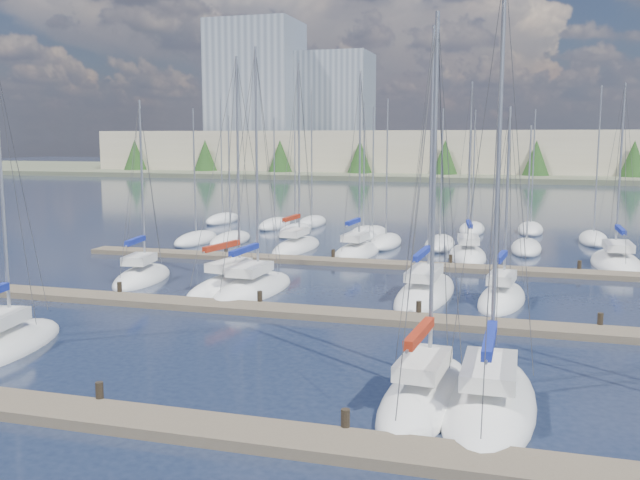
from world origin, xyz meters
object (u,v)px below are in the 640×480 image
(sailboat_k, at_px, (425,293))
(sailboat_n, at_px, (296,247))
(sailboat_i, at_px, (233,284))
(sailboat_o, at_px, (357,252))
(sailboat_j, at_px, (253,289))
(sailboat_e, at_px, (489,401))
(sailboat_d, at_px, (425,395))
(sailboat_p, at_px, (468,255))
(sailboat_c, at_px, (3,345))
(sailboat_l, at_px, (502,299))
(sailboat_q, at_px, (616,262))
(sailboat_h, at_px, (142,277))

(sailboat_k, xyz_separation_m, sailboat_n, (-11.77, 13.52, 0.01))
(sailboat_i, bearing_deg, sailboat_o, 83.23)
(sailboat_j, bearing_deg, sailboat_e, -42.97)
(sailboat_d, distance_m, sailboat_p, 28.85)
(sailboat_e, height_order, sailboat_c, sailboat_e)
(sailboat_k, relative_size, sailboat_l, 1.39)
(sailboat_o, bearing_deg, sailboat_q, 6.12)
(sailboat_h, bearing_deg, sailboat_c, -90.86)
(sailboat_i, relative_size, sailboat_l, 1.27)
(sailboat_c, bearing_deg, sailboat_q, 38.27)
(sailboat_e, height_order, sailboat_h, sailboat_e)
(sailboat_d, bearing_deg, sailboat_c, -178.39)
(sailboat_o, bearing_deg, sailboat_l, -45.98)
(sailboat_h, bearing_deg, sailboat_j, -16.82)
(sailboat_e, relative_size, sailboat_i, 1.05)
(sailboat_l, bearing_deg, sailboat_o, 135.89)
(sailboat_e, bearing_deg, sailboat_d, -179.61)
(sailboat_p, bearing_deg, sailboat_o, 179.48)
(sailboat_n, relative_size, sailboat_i, 1.09)
(sailboat_c, height_order, sailboat_o, sailboat_o)
(sailboat_n, bearing_deg, sailboat_k, -47.50)
(sailboat_k, xyz_separation_m, sailboat_j, (-9.32, -1.65, -0.00))
(sailboat_c, relative_size, sailboat_l, 1.17)
(sailboat_j, height_order, sailboat_l, sailboat_j)
(sailboat_q, relative_size, sailboat_o, 0.92)
(sailboat_q, height_order, sailboat_i, sailboat_i)
(sailboat_n, relative_size, sailboat_o, 1.07)
(sailboat_n, distance_m, sailboat_l, 21.00)
(sailboat_e, relative_size, sailboat_k, 0.95)
(sailboat_h, relative_size, sailboat_i, 0.83)
(sailboat_p, xyz_separation_m, sailboat_l, (2.87, -13.68, -0.00))
(sailboat_n, bearing_deg, sailboat_p, 0.72)
(sailboat_k, height_order, sailboat_j, sailboat_k)
(sailboat_e, relative_size, sailboat_l, 1.33)
(sailboat_p, bearing_deg, sailboat_n, 171.36)
(sailboat_i, bearing_deg, sailboat_l, 12.51)
(sailboat_d, height_order, sailboat_j, sailboat_j)
(sailboat_n, height_order, sailboat_o, sailboat_n)
(sailboat_k, distance_m, sailboat_o, 14.06)
(sailboat_e, height_order, sailboat_n, sailboat_n)
(sailboat_h, distance_m, sailboat_j, 7.65)
(sailboat_j, distance_m, sailboat_l, 13.40)
(sailboat_p, xyz_separation_m, sailboat_k, (-1.15, -13.35, -0.00))
(sailboat_n, relative_size, sailboat_j, 1.06)
(sailboat_j, bearing_deg, sailboat_p, 57.77)
(sailboat_n, height_order, sailboat_l, sailboat_n)
(sailboat_o, bearing_deg, sailboat_k, -57.69)
(sailboat_e, xyz_separation_m, sailboat_h, (-21.07, 14.91, 0.00))
(sailboat_e, distance_m, sailboat_l, 15.14)
(sailboat_h, xyz_separation_m, sailboat_o, (10.14, 12.88, 0.01))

